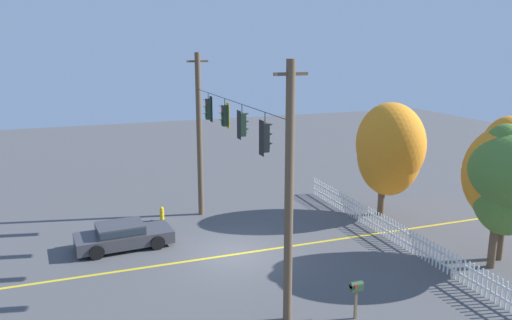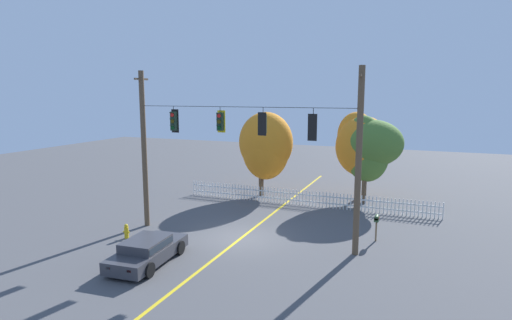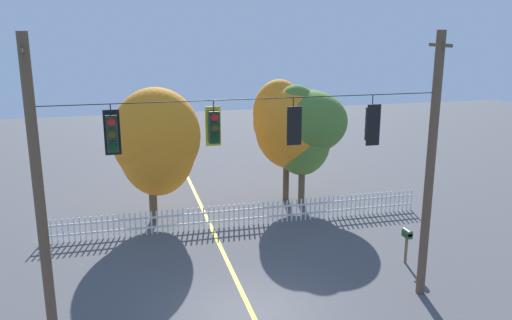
# 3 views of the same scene
# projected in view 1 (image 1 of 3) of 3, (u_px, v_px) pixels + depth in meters

# --- Properties ---
(ground) EXTENTS (80.00, 80.00, 0.00)m
(ground) POSITION_uv_depth(u_px,v_px,m) (234.00, 255.00, 22.46)
(ground) COLOR #4C4C4F
(lane_centerline_stripe) EXTENTS (0.16, 36.00, 0.01)m
(lane_centerline_stripe) POSITION_uv_depth(u_px,v_px,m) (234.00, 254.00, 22.46)
(lane_centerline_stripe) COLOR gold
(lane_centerline_stripe) RESTS_ON ground
(signal_support_span) EXTENTS (11.91, 1.10, 8.61)m
(signal_support_span) POSITION_uv_depth(u_px,v_px,m) (233.00, 157.00, 21.48)
(signal_support_span) COLOR brown
(signal_support_span) RESTS_ON ground
(traffic_signal_westbound_side) EXTENTS (0.43, 0.38, 1.40)m
(traffic_signal_westbound_side) POSITION_uv_depth(u_px,v_px,m) (209.00, 109.00, 24.64)
(traffic_signal_westbound_side) COLOR black
(traffic_signal_northbound_secondary) EXTENTS (0.43, 0.38, 1.31)m
(traffic_signal_northbound_secondary) POSITION_uv_depth(u_px,v_px,m) (225.00, 116.00, 22.13)
(traffic_signal_northbound_secondary) COLOR black
(traffic_signal_northbound_primary) EXTENTS (0.43, 0.38, 1.36)m
(traffic_signal_northbound_primary) POSITION_uv_depth(u_px,v_px,m) (242.00, 125.00, 20.02)
(traffic_signal_northbound_primary) COLOR black
(traffic_signal_southbound_primary) EXTENTS (0.43, 0.38, 1.51)m
(traffic_signal_southbound_primary) POSITION_uv_depth(u_px,v_px,m) (265.00, 138.00, 17.77)
(traffic_signal_southbound_primary) COLOR black
(white_picket_fence) EXTENTS (16.95, 0.06, 1.04)m
(white_picket_fence) POSITION_uv_depth(u_px,v_px,m) (396.00, 233.00, 23.62)
(white_picket_fence) COLOR white
(white_picket_fence) RESTS_ON ground
(autumn_maple_near_fence) EXTENTS (3.97, 3.39, 6.10)m
(autumn_maple_near_fence) POSITION_uv_depth(u_px,v_px,m) (390.00, 148.00, 26.68)
(autumn_maple_near_fence) COLOR brown
(autumn_maple_near_fence) RESTS_ON ground
(autumn_maple_mid) EXTENTS (3.74, 3.77, 6.14)m
(autumn_maple_mid) POSITION_uv_depth(u_px,v_px,m) (511.00, 170.00, 20.99)
(autumn_maple_mid) COLOR brown
(autumn_maple_mid) RESTS_ON ground
(autumn_oak_far_east) EXTENTS (4.12, 3.41, 5.95)m
(autumn_oak_far_east) POSITION_uv_depth(u_px,v_px,m) (510.00, 178.00, 20.36)
(autumn_oak_far_east) COLOR brown
(autumn_oak_far_east) RESTS_ON ground
(parked_car) EXTENTS (2.17, 4.37, 1.15)m
(parked_car) POSITION_uv_depth(u_px,v_px,m) (123.00, 235.00, 23.11)
(parked_car) COLOR #38383D
(parked_car) RESTS_ON ground
(fire_hydrant) EXTENTS (0.38, 0.22, 0.76)m
(fire_hydrant) POSITION_uv_depth(u_px,v_px,m) (162.00, 214.00, 26.66)
(fire_hydrant) COLOR gold
(fire_hydrant) RESTS_ON ground
(roadside_mailbox) EXTENTS (0.25, 0.44, 1.35)m
(roadside_mailbox) POSITION_uv_depth(u_px,v_px,m) (356.00, 289.00, 17.00)
(roadside_mailbox) COLOR brown
(roadside_mailbox) RESTS_ON ground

